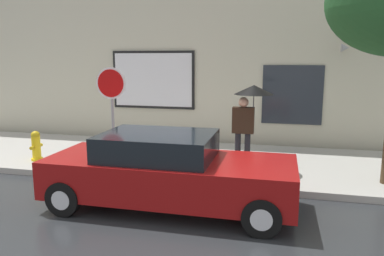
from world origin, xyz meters
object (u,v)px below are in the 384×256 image
parked_car (168,171)px  stop_sign (112,97)px  pedestrian_with_umbrella (250,104)px  fire_hydrant (36,146)px

parked_car → stop_sign: size_ratio=1.88×
parked_car → pedestrian_with_umbrella: (1.30, 2.38, 1.02)m
pedestrian_with_umbrella → stop_sign: 3.30m
parked_car → pedestrian_with_umbrella: pedestrian_with_umbrella is taller
pedestrian_with_umbrella → stop_sign: (-3.25, -0.57, 0.15)m
fire_hydrant → parked_car: bearing=-24.1°
pedestrian_with_umbrella → parked_car: bearing=-118.6°
parked_car → stop_sign: (-1.95, 1.81, 1.17)m
parked_car → fire_hydrant: bearing=155.9°
fire_hydrant → stop_sign: 2.61m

